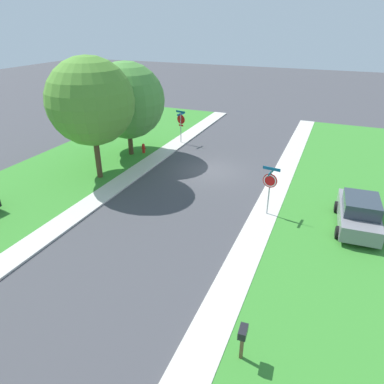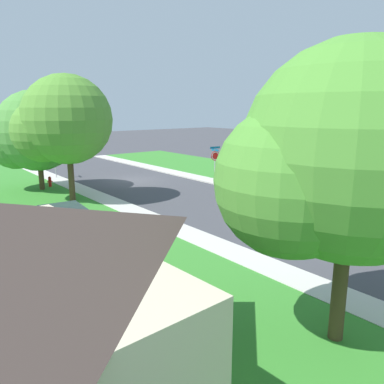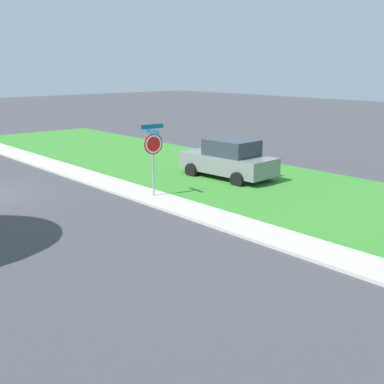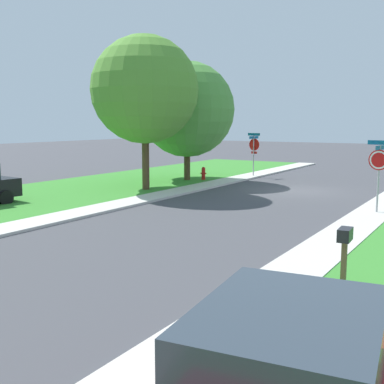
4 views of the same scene
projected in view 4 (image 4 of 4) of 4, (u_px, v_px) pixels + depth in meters
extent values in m
plane|color=#424247|center=(295.00, 191.00, 24.67)|extent=(120.00, 120.00, 0.00)
cube|color=beige|center=(47.00, 220.00, 16.97)|extent=(1.40, 56.00, 0.10)
cube|color=beige|center=(311.00, 260.00, 12.10)|extent=(1.40, 56.00, 0.10)
cylinder|color=#9E9EA3|center=(254.00, 157.00, 30.73)|extent=(0.07, 0.07, 2.60)
cylinder|color=red|center=(254.00, 145.00, 30.66)|extent=(0.75, 0.20, 0.76)
cylinder|color=white|center=(254.00, 145.00, 30.67)|extent=(0.65, 0.15, 0.67)
cylinder|color=red|center=(254.00, 145.00, 30.67)|extent=(0.53, 0.12, 0.55)
cube|color=#0F5B84|center=(254.00, 134.00, 30.53)|extent=(0.90, 0.22, 0.16)
cube|color=#0F5B84|center=(254.00, 137.00, 30.56)|extent=(0.22, 0.90, 0.16)
cube|color=red|center=(254.00, 153.00, 30.73)|extent=(0.43, 0.12, 0.14)
cylinder|color=#9E9EA3|center=(378.00, 180.00, 18.14)|extent=(0.07, 0.07, 2.60)
cylinder|color=red|center=(379.00, 160.00, 18.00)|extent=(0.76, 0.13, 0.76)
cylinder|color=white|center=(379.00, 160.00, 17.98)|extent=(0.66, 0.09, 0.67)
cylinder|color=red|center=(379.00, 160.00, 17.98)|extent=(0.54, 0.07, 0.55)
cube|color=#0F5B84|center=(380.00, 143.00, 17.94)|extent=(0.91, 0.14, 0.16)
cube|color=#0F5B84|center=(380.00, 148.00, 17.97)|extent=(0.14, 0.91, 0.16)
cylinder|color=black|center=(5.00, 198.00, 20.22)|extent=(0.30, 0.66, 0.64)
cube|color=#2D3842|center=(288.00, 344.00, 4.43)|extent=(1.84, 2.28, 0.68)
cylinder|color=black|center=(245.00, 363.00, 6.34)|extent=(0.32, 0.66, 0.64)
cylinder|color=#4C3823|center=(146.00, 160.00, 24.44)|extent=(0.36, 0.36, 3.17)
sphere|color=#528F31|center=(145.00, 90.00, 23.96)|extent=(5.31, 5.31, 5.31)
sphere|color=#528F31|center=(136.00, 104.00, 25.34)|extent=(3.71, 3.71, 3.71)
cylinder|color=#4C3823|center=(187.00, 162.00, 28.58)|extent=(0.36, 0.36, 2.25)
sphere|color=#4D8F3B|center=(187.00, 109.00, 28.15)|extent=(5.49, 5.49, 5.49)
sphere|color=#4D8F3B|center=(177.00, 121.00, 29.58)|extent=(3.84, 3.84, 3.84)
cylinder|color=red|center=(203.00, 175.00, 28.81)|extent=(0.22, 0.22, 0.70)
sphere|color=red|center=(203.00, 169.00, 28.76)|extent=(0.22, 0.22, 0.22)
cylinder|color=red|center=(205.00, 173.00, 28.72)|extent=(0.10, 0.08, 0.08)
cylinder|color=red|center=(201.00, 173.00, 28.87)|extent=(0.10, 0.08, 0.08)
cube|color=brown|center=(344.00, 266.00, 9.93)|extent=(0.10, 0.10, 1.05)
cube|color=black|center=(345.00, 235.00, 9.83)|extent=(0.27, 0.49, 0.26)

